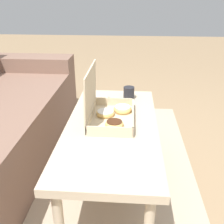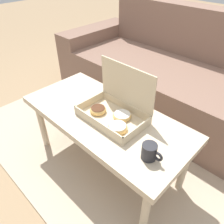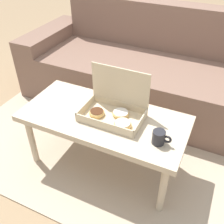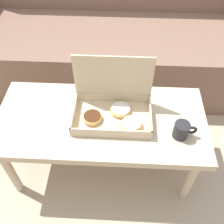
{
  "view_description": "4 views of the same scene",
  "coord_description": "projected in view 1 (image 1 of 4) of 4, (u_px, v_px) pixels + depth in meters",
  "views": [
    {
      "loc": [
        -1.27,
        -0.19,
        1.12
      ],
      "look_at": [
        0.06,
        -0.09,
        0.5
      ],
      "focal_mm": 42.0,
      "sensor_mm": 36.0,
      "label": 1
    },
    {
      "loc": [
        0.75,
        -0.8,
        1.25
      ],
      "look_at": [
        0.06,
        -0.09,
        0.5
      ],
      "focal_mm": 35.0,
      "sensor_mm": 36.0,
      "label": 2
    },
    {
      "loc": [
        0.61,
        -1.26,
        1.48
      ],
      "look_at": [
        0.06,
        -0.09,
        0.5
      ],
      "focal_mm": 42.0,
      "sensor_mm": 36.0,
      "label": 3
    },
    {
      "loc": [
        0.1,
        -0.94,
        1.46
      ],
      "look_at": [
        0.06,
        -0.09,
        0.5
      ],
      "focal_mm": 42.0,
      "sensor_mm": 36.0,
      "label": 4
    }
  ],
  "objects": [
    {
      "name": "ground_plane",
      "position": [
        97.0,
        188.0,
        1.63
      ],
      "size": [
        12.0,
        12.0,
        0.0
      ],
      "primitive_type": "plane",
      "color": "#937756"
    },
    {
      "name": "area_rug",
      "position": [
        49.0,
        185.0,
        1.65
      ],
      "size": [
        2.44,
        1.86,
        0.01
      ],
      "primitive_type": "cube",
      "color": "tan",
      "rests_on": "ground_plane"
    },
    {
      "name": "coffee_table",
      "position": [
        112.0,
        133.0,
        1.45
      ],
      "size": [
        1.07,
        0.5,
        0.45
      ],
      "color": "#C6B293",
      "rests_on": "ground_plane"
    },
    {
      "name": "pastry_box",
      "position": [
        109.0,
        110.0,
        1.47
      ],
      "size": [
        0.39,
        0.25,
        0.3
      ],
      "color": "beige",
      "rests_on": "coffee_table"
    },
    {
      "name": "coffee_mug",
      "position": [
        129.0,
        93.0,
        1.76
      ],
      "size": [
        0.11,
        0.07,
        0.08
      ],
      "color": "#232328",
      "rests_on": "coffee_table"
    }
  ]
}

